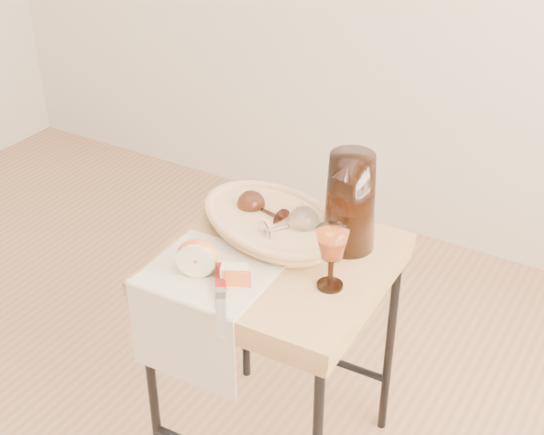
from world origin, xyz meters
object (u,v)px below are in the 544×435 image
Objects in this scene: table_knife at (221,295)px; side_table at (276,362)px; goblet_lying_b at (287,226)px; apple_half at (197,256)px; bread_basket at (272,224)px; pitcher at (350,201)px; wine_goblet at (331,258)px; tea_towel at (211,272)px; goblet_lying_a at (264,211)px.

side_table is at bearing 140.34° from table_knife.
apple_half is (-0.11, -0.21, -0.00)m from goblet_lying_b.
bread_basket is 0.21m from pitcher.
apple_half is at bearing -158.69° from wine_goblet.
wine_goblet is 0.30m from apple_half.
table_knife reaches higher than tea_towel.
goblet_lying_a reaches higher than bread_basket.
pitcher reaches higher than table_knife.
bread_basket is 1.51× the size of table_knife.
apple_half is (-0.28, -0.11, -0.03)m from wine_goblet.
tea_towel is 0.11m from table_knife.
side_table is 0.40m from table_knife.
table_knife is at bearing -150.22° from goblet_lying_b.
goblet_lying_b is (0.05, -0.02, 0.02)m from bread_basket.
wine_goblet is at bearing 98.08° from table_knife.
wine_goblet reaches higher than tea_towel.
side_table is 0.44m from wine_goblet.
bread_basket is 3.93× the size of apple_half.
bread_basket is at bearing 100.70° from goblet_lying_b.
bread_basket is at bearing -159.28° from pitcher.
goblet_lying_a is 0.78× the size of wine_goblet.
table_knife is (0.08, -0.07, 0.01)m from tea_towel.
apple_half is (-0.12, -0.15, 0.38)m from side_table.
goblet_lying_a is (-0.09, 0.10, 0.38)m from side_table.
side_table is at bearing -127.39° from pitcher.
side_table is 0.37m from bread_basket.
goblet_lying_a is 0.23m from pitcher.
tea_towel is at bearing -126.29° from side_table.
apple_half reaches higher than side_table.
goblet_lying_b reaches higher than goblet_lying_a.
side_table is 0.37m from tea_towel.
wine_goblet is 0.63× the size of table_knife.
bread_basket reaches higher than side_table.
apple_half is at bearing -153.65° from table_knife.
bread_basket is 2.41× the size of wine_goblet.
goblet_lying_b is (0.09, 0.19, 0.05)m from tea_towel.
goblet_lying_a is at bearing 159.38° from table_knife.
bread_basket is 0.26m from wine_goblet.
pitcher is 1.17× the size of table_knife.
goblet_lying_b is at bearing 95.80° from side_table.
bread_basket reaches higher than tea_towel.
goblet_lying_a is at bearing 59.62° from apple_half.
pitcher is (0.18, 0.05, 0.09)m from bread_basket.
bread_basket is 0.24m from apple_half.
side_table is 0.38m from goblet_lying_b.
side_table is at bearing -141.70° from goblet_lying_b.
bread_basket is at bearing 166.30° from goblet_lying_a.
table_knife is (-0.02, -0.21, 0.34)m from side_table.
side_table is 2.33× the size of tea_towel.
wine_goblet reaches higher than apple_half.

